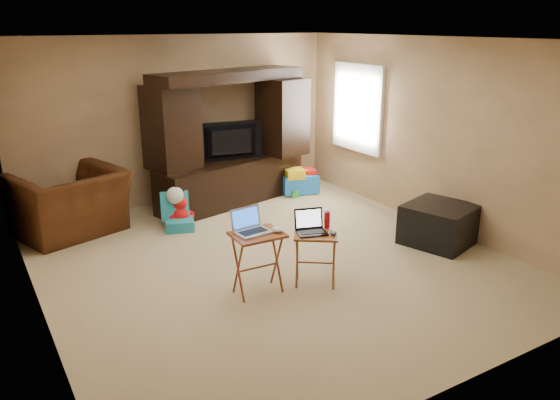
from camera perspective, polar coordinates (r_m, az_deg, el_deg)
floor at (r=6.46m, az=-0.92°, el=-6.29°), size 5.50×5.50×0.00m
ceiling at (r=5.89m, az=-1.05°, el=16.48°), size 5.50×5.50×0.00m
wall_back at (r=8.50m, az=-10.43°, el=8.20°), size 5.00×0.00×5.00m
wall_front at (r=4.02m, az=19.15°, el=-3.56°), size 5.00×0.00×5.00m
wall_left at (r=5.30m, az=-25.04°, el=0.87°), size 0.00×5.50×5.50m
wall_right at (r=7.59m, az=15.68°, el=6.67°), size 0.00×5.50×5.50m
window_pane at (r=8.67m, az=8.21°, el=9.51°), size 0.00×1.20×1.20m
window_frame at (r=8.66m, az=8.10°, el=9.50°), size 0.06×1.14×1.34m
entertainment_center at (r=8.26m, az=-5.19°, el=6.40°), size 2.53×1.17×2.01m
television at (r=8.23m, az=-5.04°, el=6.07°), size 1.03×0.28×0.59m
recliner at (r=7.62m, az=-21.14°, el=-0.30°), size 1.58×1.47×0.84m
child_rocker at (r=7.43m, az=-10.52°, el=-1.19°), size 0.49×0.53×0.50m
plush_toy at (r=7.58m, az=-10.37°, el=-1.05°), size 0.39×0.33×0.44m
push_toy at (r=8.85m, az=2.08°, el=2.03°), size 0.68×0.56×0.44m
ottoman at (r=7.15m, az=16.30°, el=-2.43°), size 0.97×0.97×0.50m
tray_table_left at (r=5.59m, az=-2.34°, el=-6.64°), size 0.51×0.42×0.65m
tray_table_right at (r=5.78m, az=3.73°, el=-6.19°), size 0.57×0.55×0.58m
laptop_left at (r=5.43m, az=-2.83°, el=-2.30°), size 0.37×0.32×0.24m
laptop_right at (r=5.62m, az=3.36°, el=-2.39°), size 0.36×0.33×0.24m
mouse_left at (r=5.49m, az=-0.29°, el=-3.11°), size 0.13×0.16×0.05m
mouse_right at (r=5.64m, az=5.57°, el=-3.41°), size 0.11×0.14×0.05m
water_bottle at (r=5.81m, az=4.94°, el=-2.07°), size 0.06×0.06×0.18m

